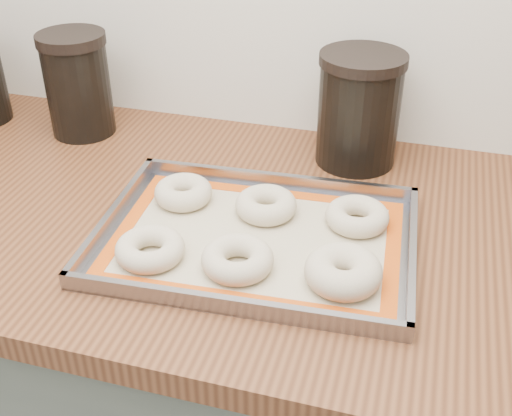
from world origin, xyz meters
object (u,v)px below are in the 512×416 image
(canister_right, at_px, (359,109))
(bagel_back_left, at_px, (183,192))
(baking_tray, at_px, (256,238))
(bagel_back_right, at_px, (357,216))
(canister_mid, at_px, (78,84))
(bagel_front_mid, at_px, (237,259))
(bagel_front_left, at_px, (150,249))
(bagel_front_right, at_px, (343,271))
(bagel_back_mid, at_px, (266,205))

(canister_right, bearing_deg, bagel_back_left, -137.69)
(baking_tray, height_order, bagel_back_right, bagel_back_right)
(bagel_back_right, distance_m, canister_mid, 0.60)
(canister_mid, bearing_deg, bagel_front_mid, -38.97)
(bagel_back_left, bearing_deg, bagel_front_left, -86.26)
(bagel_back_left, distance_m, bagel_back_right, 0.28)
(bagel_front_right, height_order, canister_mid, canister_mid)
(bagel_back_mid, height_order, bagel_back_right, bagel_back_mid)
(bagel_front_left, relative_size, bagel_front_mid, 0.98)
(bagel_front_left, xyz_separation_m, bagel_front_mid, (0.13, 0.01, 0.00))
(bagel_front_left, relative_size, bagel_back_mid, 1.03)
(bagel_back_left, bearing_deg, baking_tray, -26.35)
(baking_tray, xyz_separation_m, bagel_back_left, (-0.14, 0.07, 0.01))
(bagel_front_left, xyz_separation_m, bagel_back_mid, (0.13, 0.15, 0.00))
(baking_tray, height_order, canister_mid, canister_mid)
(bagel_front_left, relative_size, bagel_front_right, 0.94)
(bagel_front_left, height_order, bagel_front_right, bagel_front_right)
(bagel_front_left, xyz_separation_m, canister_right, (0.23, 0.38, 0.08))
(baking_tray, relative_size, bagel_front_mid, 4.76)
(bagel_back_right, relative_size, canister_right, 0.49)
(bagel_front_mid, distance_m, bagel_back_right, 0.21)
(bagel_back_left, xyz_separation_m, canister_right, (0.24, 0.22, 0.08))
(bagel_front_right, xyz_separation_m, canister_right, (-0.04, 0.36, 0.07))
(bagel_back_mid, height_order, canister_mid, canister_mid)
(bagel_front_mid, bearing_deg, canister_right, 73.60)
(baking_tray, height_order, bagel_front_left, bagel_front_left)
(baking_tray, height_order, bagel_back_mid, bagel_back_mid)
(bagel_front_left, height_order, canister_mid, canister_mid)
(bagel_front_mid, bearing_deg, baking_tray, 85.80)
(baking_tray, xyz_separation_m, bagel_back_right, (0.14, 0.08, 0.01))
(baking_tray, xyz_separation_m, canister_mid, (-0.43, 0.27, 0.09))
(baking_tray, height_order, bagel_front_right, bagel_front_right)
(bagel_front_mid, xyz_separation_m, bagel_back_right, (0.14, 0.15, -0.00))
(bagel_front_mid, bearing_deg, canister_mid, 141.03)
(bagel_back_left, height_order, canister_right, canister_right)
(bagel_front_mid, bearing_deg, bagel_front_left, -175.41)
(bagel_front_left, xyz_separation_m, bagel_front_right, (0.27, 0.02, 0.00))
(bagel_back_left, relative_size, canister_mid, 0.48)
(bagel_front_left, xyz_separation_m, bagel_back_right, (0.27, 0.16, 0.00))
(canister_right, bearing_deg, bagel_back_right, -80.71)
(bagel_front_left, xyz_separation_m, bagel_back_left, (-0.01, 0.15, 0.00))
(bagel_front_left, distance_m, canister_right, 0.45)
(bagel_front_left, distance_m, bagel_back_left, 0.15)
(bagel_back_right, bearing_deg, bagel_front_right, -89.12)
(bagel_front_left, height_order, bagel_back_right, same)
(bagel_front_right, xyz_separation_m, bagel_back_mid, (-0.14, 0.14, -0.00))
(bagel_front_right, bearing_deg, bagel_back_right, 90.88)
(bagel_front_mid, height_order, bagel_back_mid, same)
(bagel_back_mid, height_order, canister_right, canister_right)
(bagel_front_mid, distance_m, canister_mid, 0.55)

